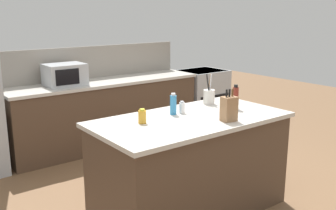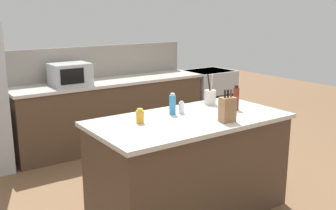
% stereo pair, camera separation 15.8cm
% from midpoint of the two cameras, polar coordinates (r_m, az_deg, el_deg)
% --- Properties ---
extents(ground_plane, '(14.00, 14.00, 0.00)m').
position_cam_midpoint_polar(ground_plane, '(3.97, 1.98, -15.01)').
color(ground_plane, brown).
extents(back_counter_run, '(2.80, 0.66, 0.94)m').
position_cam_midpoint_polar(back_counter_run, '(5.68, -9.73, -1.16)').
color(back_counter_run, '#4C3828').
rests_on(back_counter_run, ground_plane).
extents(wall_backsplash, '(2.76, 0.03, 0.46)m').
position_cam_midpoint_polar(wall_backsplash, '(5.83, -11.46, 6.14)').
color(wall_backsplash, gray).
rests_on(wall_backsplash, back_counter_run).
extents(kitchen_island, '(1.84, 0.94, 0.94)m').
position_cam_midpoint_polar(kitchen_island, '(3.77, 2.04, -8.70)').
color(kitchen_island, '#4C3828').
rests_on(kitchen_island, ground_plane).
extents(range_oven, '(0.76, 0.65, 0.92)m').
position_cam_midpoint_polar(range_oven, '(6.69, 4.21, 1.20)').
color(range_oven, '#ADB2B7').
rests_on(range_oven, ground_plane).
extents(microwave, '(0.50, 0.39, 0.28)m').
position_cam_midpoint_polar(microwave, '(5.32, -15.58, 4.25)').
color(microwave, '#ADB2B7').
rests_on(microwave, back_counter_run).
extents(knife_block, '(0.14, 0.11, 0.29)m').
position_cam_midpoint_polar(knife_block, '(3.50, 7.56, -0.53)').
color(knife_block, '#936B47').
rests_on(knife_block, kitchen_island).
extents(utensil_crock, '(0.12, 0.12, 0.32)m').
position_cam_midpoint_polar(utensil_crock, '(4.13, 4.87, 1.27)').
color(utensil_crock, beige).
rests_on(utensil_crock, kitchen_island).
extents(honey_jar, '(0.07, 0.07, 0.13)m').
position_cam_midpoint_polar(honey_jar, '(3.42, -5.09, -1.69)').
color(honey_jar, gold).
rests_on(honey_jar, kitchen_island).
extents(salt_shaker, '(0.05, 0.05, 0.12)m').
position_cam_midpoint_polar(salt_shaker, '(3.74, 0.84, -0.39)').
color(salt_shaker, silver).
rests_on(salt_shaker, kitchen_island).
extents(dish_soap_bottle, '(0.06, 0.06, 0.21)m').
position_cam_midpoint_polar(dish_soap_bottle, '(3.69, -0.46, 0.07)').
color(dish_soap_bottle, '#3384BC').
rests_on(dish_soap_bottle, kitchen_island).
extents(vinegar_bottle, '(0.06, 0.06, 0.25)m').
position_cam_midpoint_polar(vinegar_bottle, '(3.94, 8.63, 1.07)').
color(vinegar_bottle, maroon).
rests_on(vinegar_bottle, kitchen_island).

